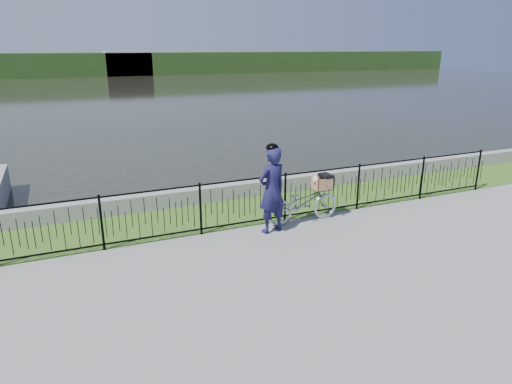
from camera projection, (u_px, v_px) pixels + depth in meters
name	position (u px, v px, depth m)	size (l,w,h in m)	color
ground	(276.00, 256.00, 8.78)	(120.00, 120.00, 0.00)	gray
grass_strip	(229.00, 213.00, 11.05)	(60.00, 2.00, 0.01)	#3A621E
water	(102.00, 95.00, 37.62)	(120.00, 120.00, 0.00)	black
quay_wall	(216.00, 193.00, 11.86)	(60.00, 0.30, 0.40)	gray
fence	(244.00, 203.00, 10.00)	(14.00, 0.06, 1.15)	black
far_treeline	(80.00, 65.00, 60.75)	(120.00, 6.00, 3.00)	#28461B
far_building_right	(128.00, 63.00, 61.68)	(6.00, 3.00, 3.20)	#A89887
bicycle_rig	(303.00, 202.00, 10.37)	(1.77, 0.62, 1.08)	#B3BAC0
cyclist	(272.00, 189.00, 9.66)	(0.77, 0.60, 1.94)	#17163E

